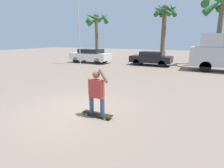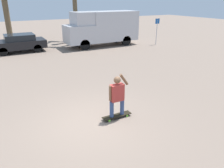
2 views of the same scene
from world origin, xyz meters
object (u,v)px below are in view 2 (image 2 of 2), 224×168
Objects in this scene: skateboard at (117,116)px; street_sign at (157,28)px; person_skateboarder at (117,94)px; parked_car_black at (19,43)px; camper_van at (103,27)px.

street_sign is (9.64, 9.73, 1.38)m from skateboard.
person_skateboarder reaches higher than parked_car_black.
street_sign is at bearing -13.55° from parked_car_black.
camper_van is at bearing 157.61° from street_sign.
skateboard is at bearing -134.71° from street_sign.
camper_van reaches higher than person_skateboarder.
person_skateboarder is (-0.00, 0.00, 0.81)m from skateboard.
parked_car_black is (-1.57, 12.43, 0.64)m from skateboard.
camper_van is at bearing 65.71° from person_skateboarder.
camper_van reaches higher than skateboard.
parked_car_black is at bearing 172.61° from camper_van.
person_skateboarder is 0.66× the size of street_sign.
camper_van is 4.78m from street_sign.
skateboard is at bearing 0.00° from person_skateboarder.
street_sign reaches higher than skateboard.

